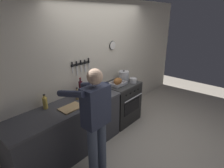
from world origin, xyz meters
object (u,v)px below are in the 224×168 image
at_px(roasting_pan, 118,82).
at_px(bottle_wine_red, 81,88).
at_px(stove, 120,102).
at_px(bottle_vinegar, 77,94).
at_px(bottle_dish_soap, 92,84).
at_px(bottle_hot_sauce, 92,86).
at_px(saucepan, 133,80).
at_px(cutting_board, 71,108).
at_px(stock_pot, 124,76).
at_px(person_cook, 95,118).
at_px(bottle_cooking_oil, 45,103).

relative_size(roasting_pan, bottle_wine_red, 1.06).
distance_m(stove, bottle_vinegar, 1.24).
distance_m(roasting_pan, bottle_wine_red, 0.86).
relative_size(bottle_dish_soap, bottle_hot_sauce, 1.07).
height_order(saucepan, bottle_dish_soap, bottle_dish_soap).
distance_m(saucepan, cutting_board, 1.61).
relative_size(stove, stock_pot, 3.92).
height_order(roasting_pan, bottle_dish_soap, bottle_dish_soap).
relative_size(stock_pot, bottle_hot_sauce, 1.14).
relative_size(cutting_board, bottle_wine_red, 1.09).
height_order(stock_pot, bottle_dish_soap, stock_pot).
xyz_separation_m(stove, bottle_vinegar, (-1.12, 0.08, 0.54)).
relative_size(stove, roasting_pan, 2.56).
distance_m(person_cook, cutting_board, 0.56).
distance_m(roasting_pan, bottle_hot_sauce, 0.58).
xyz_separation_m(roasting_pan, bottle_cooking_oil, (-1.54, 0.20, 0.03)).
height_order(roasting_pan, bottle_hot_sauce, bottle_hot_sauce).
height_order(person_cook, bottle_cooking_oil, person_cook).
xyz_separation_m(person_cook, bottle_vinegar, (0.29, 0.74, 0.04)).
height_order(person_cook, stock_pot, person_cook).
height_order(roasting_pan, cutting_board, roasting_pan).
xyz_separation_m(stove, roasting_pan, (-0.12, -0.01, 0.52)).
bearing_deg(bottle_cooking_oil, saucepan, -11.00).
relative_size(bottle_hot_sauce, bottle_wine_red, 0.61).
xyz_separation_m(stock_pot, bottle_vinegar, (-1.33, -0.01, -0.01)).
distance_m(stock_pot, saucepan, 0.26).
relative_size(person_cook, bottle_dish_soap, 7.68).
bearing_deg(stove, cutting_board, -175.61).
relative_size(bottle_vinegar, bottle_wine_red, 0.66).
relative_size(bottle_cooking_oil, bottle_vinegar, 1.10).
bearing_deg(roasting_pan, bottle_vinegar, 174.87).
height_order(stock_pot, bottle_hot_sauce, stock_pot).
xyz_separation_m(roasting_pan, saucepan, (0.33, -0.16, -0.02)).
bearing_deg(roasting_pan, bottle_cooking_oil, 172.49).
distance_m(person_cook, bottle_wine_red, 0.96).
bearing_deg(stove, bottle_hot_sauce, 165.86).
height_order(bottle_hot_sauce, bottle_wine_red, bottle_wine_red).
bearing_deg(cutting_board, bottle_hot_sauce, 20.84).
height_order(bottle_vinegar, bottle_hot_sauce, bottle_vinegar).
bearing_deg(bottle_wine_red, bottle_hot_sauce, -1.66).
bearing_deg(bottle_dish_soap, person_cook, -131.32).
relative_size(roasting_pan, bottle_cooking_oil, 1.46).
bearing_deg(person_cook, cutting_board, 5.56).
height_order(person_cook, bottle_dish_soap, person_cook).
bearing_deg(bottle_hot_sauce, bottle_wine_red, 178.34).
relative_size(bottle_cooking_oil, bottle_dish_soap, 1.11).
bearing_deg(person_cook, roasting_pan, -56.47).
height_order(bottle_cooking_oil, bottle_wine_red, bottle_wine_red).
bearing_deg(bottle_vinegar, bottle_hot_sauce, 11.91).
relative_size(cutting_board, bottle_dish_soap, 1.66).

